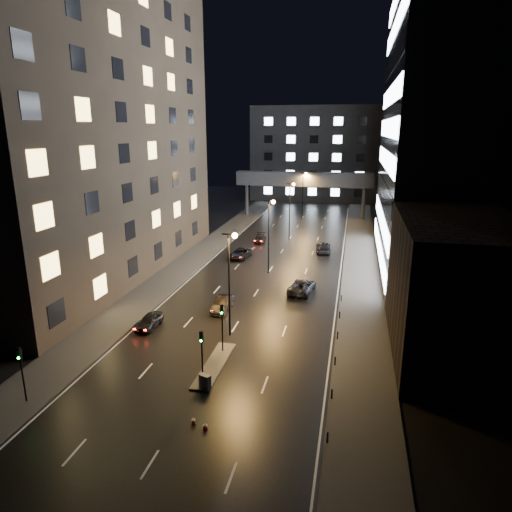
% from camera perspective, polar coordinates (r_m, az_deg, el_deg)
% --- Properties ---
extents(ground, '(160.00, 160.00, 0.00)m').
position_cam_1_polar(ground, '(74.27, 3.27, 0.62)').
color(ground, black).
rests_on(ground, ground).
extents(sidewalk_left, '(5.00, 110.00, 0.15)m').
position_cam_1_polar(sidewalk_left, '(72.52, -7.16, 0.21)').
color(sidewalk_left, '#383533').
rests_on(sidewalk_left, ground).
extents(sidewalk_right, '(5.00, 110.00, 0.15)m').
position_cam_1_polar(sidewalk_right, '(68.64, 12.97, -0.97)').
color(sidewalk_right, '#383533').
rests_on(sidewalk_right, ground).
extents(building_left, '(15.00, 48.00, 40.00)m').
position_cam_1_polar(building_left, '(64.29, -19.94, 15.44)').
color(building_left, '#2D2319').
rests_on(building_left, ground).
extents(building_right_low, '(10.00, 18.00, 12.00)m').
position_cam_1_polar(building_right_low, '(42.99, 23.70, -3.66)').
color(building_right_low, black).
rests_on(building_right_low, ground).
extents(building_right_glass, '(20.00, 36.00, 45.00)m').
position_cam_1_polar(building_right_glass, '(68.42, 25.17, 16.98)').
color(building_right_glass, black).
rests_on(building_right_glass, ground).
extents(building_far, '(34.00, 14.00, 25.00)m').
position_cam_1_polar(building_far, '(129.53, 7.49, 12.55)').
color(building_far, '#333335').
rests_on(building_far, ground).
extents(skybridge, '(30.00, 3.00, 10.00)m').
position_cam_1_polar(skybridge, '(102.07, 6.03, 9.45)').
color(skybridge, '#333335').
rests_on(skybridge, ground).
extents(median_island, '(1.60, 8.00, 0.15)m').
position_cam_1_polar(median_island, '(39.54, -5.21, -13.42)').
color(median_island, '#383533').
rests_on(median_island, ground).
extents(traffic_signal_near, '(0.28, 0.34, 4.40)m').
position_cam_1_polar(traffic_signal_near, '(40.33, -4.25, -8.00)').
color(traffic_signal_near, black).
rests_on(traffic_signal_near, median_island).
extents(traffic_signal_far, '(0.28, 0.34, 4.40)m').
position_cam_1_polar(traffic_signal_far, '(35.61, -6.79, -11.45)').
color(traffic_signal_far, black).
rests_on(traffic_signal_far, median_island).
extents(traffic_signal_corner, '(0.28, 0.34, 4.40)m').
position_cam_1_polar(traffic_signal_corner, '(37.28, -27.30, -12.17)').
color(traffic_signal_corner, black).
rests_on(traffic_signal_corner, ground).
extents(bollard_row, '(0.12, 25.12, 0.90)m').
position_cam_1_polar(bollard_row, '(41.86, 10.01, -11.29)').
color(bollard_row, black).
rests_on(bollard_row, ground).
extents(streetlight_near, '(1.45, 0.50, 10.15)m').
position_cam_1_polar(streetlight_near, '(42.33, -3.20, -1.89)').
color(streetlight_near, black).
rests_on(streetlight_near, ground).
extents(streetlight_mid_a, '(1.45, 0.50, 10.15)m').
position_cam_1_polar(streetlight_mid_a, '(61.21, 1.75, 3.64)').
color(streetlight_mid_a, black).
rests_on(streetlight_mid_a, ground).
extents(streetlight_mid_b, '(1.45, 0.50, 10.15)m').
position_cam_1_polar(streetlight_mid_b, '(80.64, 4.35, 6.53)').
color(streetlight_mid_b, black).
rests_on(streetlight_mid_b, ground).
extents(streetlight_far, '(1.45, 0.50, 10.15)m').
position_cam_1_polar(streetlight_far, '(100.29, 5.96, 8.28)').
color(streetlight_far, black).
rests_on(streetlight_far, ground).
extents(car_away_a, '(1.72, 4.07, 1.37)m').
position_cam_1_polar(car_away_a, '(47.20, -13.20, -7.93)').
color(car_away_a, black).
rests_on(car_away_a, ground).
extents(car_away_b, '(1.62, 4.52, 1.48)m').
position_cam_1_polar(car_away_b, '(50.24, -4.18, -6.00)').
color(car_away_b, black).
rests_on(car_away_b, ground).
extents(car_away_c, '(2.96, 5.41, 1.44)m').
position_cam_1_polar(car_away_c, '(70.01, -1.99, 0.31)').
color(car_away_c, black).
rests_on(car_away_c, ground).
extents(car_away_d, '(2.34, 4.66, 1.30)m').
position_cam_1_polar(car_away_d, '(79.86, 0.55, 2.20)').
color(car_away_d, black).
rests_on(car_away_d, ground).
extents(car_toward_a, '(3.30, 5.89, 1.55)m').
position_cam_1_polar(car_toward_a, '(55.68, 5.76, -3.79)').
color(car_toward_a, black).
rests_on(car_toward_a, ground).
extents(car_toward_b, '(2.78, 5.76, 1.62)m').
position_cam_1_polar(car_toward_b, '(74.29, 8.41, 1.12)').
color(car_toward_b, black).
rests_on(car_toward_b, ground).
extents(utility_cabinet, '(0.99, 0.75, 1.15)m').
position_cam_1_polar(utility_cabinet, '(36.06, -6.40, -15.35)').
color(utility_cabinet, '#48484A').
rests_on(utility_cabinet, median_island).
extents(cone_a, '(0.34, 0.34, 0.55)m').
position_cam_1_polar(cone_a, '(32.91, -7.81, -19.72)').
color(cone_a, '#FF650D').
rests_on(cone_a, ground).
extents(cone_b, '(0.49, 0.49, 0.48)m').
position_cam_1_polar(cone_b, '(32.37, -6.36, -20.41)').
color(cone_b, '#FA3E0D').
rests_on(cone_b, ground).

